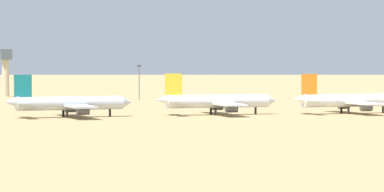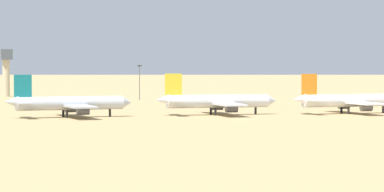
{
  "view_description": "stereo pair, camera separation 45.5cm",
  "coord_description": "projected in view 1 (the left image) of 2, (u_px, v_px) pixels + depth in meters",
  "views": [
    {
      "loc": [
        -122.02,
        -301.65,
        19.21
      ],
      "look_at": [
        -7.42,
        25.92,
        6.0
      ],
      "focal_mm": 105.39,
      "sensor_mm": 36.0,
      "label": 1
    },
    {
      "loc": [
        -121.59,
        -301.8,
        19.21
      ],
      "look_at": [
        -7.42,
        25.92,
        6.0
      ],
      "focal_mm": 105.39,
      "sensor_mm": 36.0,
      "label": 2
    }
  ],
  "objects": [
    {
      "name": "ridge_east",
      "position": [
        158.0,
        22.0,
        1359.76
      ],
      "size": [
        351.84,
        318.42,
        114.76
      ],
      "primitive_type": "pyramid",
      "rotation": [
        0.0,
        0.0,
        -0.05
      ],
      "color": "slate",
      "rests_on": "ground"
    },
    {
      "name": "parked_jet_orange_5",
      "position": [
        348.0,
        101.0,
        357.17
      ],
      "size": [
        38.49,
        32.19,
        12.75
      ],
      "rotation": [
        0.0,
        0.0,
        0.01
      ],
      "color": "white",
      "rests_on": "ground"
    },
    {
      "name": "ridge_far_east",
      "position": [
        316.0,
        26.0,
        1457.28
      ],
      "size": [
        384.01,
        272.31,
        108.07
      ],
      "primitive_type": "pyramid",
      "rotation": [
        0.0,
        0.0,
        -0.03
      ],
      "color": "slate",
      "rests_on": "ground"
    },
    {
      "name": "parked_jet_teal_3",
      "position": [
        69.0,
        103.0,
        336.15
      ],
      "size": [
        38.9,
        32.53,
        12.89
      ],
      "rotation": [
        0.0,
        0.0,
        0.01
      ],
      "color": "silver",
      "rests_on": "ground"
    },
    {
      "name": "light_pole_mid",
      "position": [
        139.0,
        80.0,
        461.85
      ],
      "size": [
        1.8,
        0.5,
        14.32
      ],
      "color": "#59595E",
      "rests_on": "ground"
    },
    {
      "name": "parked_jet_yellow_4",
      "position": [
        217.0,
        101.0,
        349.76
      ],
      "size": [
        39.19,
        33.0,
        12.94
      ],
      "rotation": [
        0.0,
        0.0,
        -0.07
      ],
      "color": "silver",
      "rests_on": "ground"
    },
    {
      "name": "control_tower",
      "position": [
        6.0,
        68.0,
        499.14
      ],
      "size": [
        5.2,
        5.2,
        21.01
      ],
      "color": "#C6B793",
      "rests_on": "ground"
    },
    {
      "name": "ground",
      "position": [
        246.0,
        120.0,
        325.51
      ],
      "size": [
        4000.0,
        4000.0,
        0.0
      ],
      "primitive_type": "plane",
      "color": "tan"
    }
  ]
}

